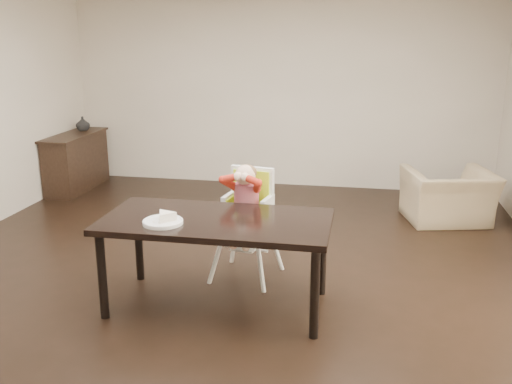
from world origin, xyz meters
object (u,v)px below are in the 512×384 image
(dining_table, at_px, (216,228))
(armchair, at_px, (449,188))
(high_chair, at_px, (247,198))
(sideboard, at_px, (76,162))

(dining_table, relative_size, armchair, 1.89)
(high_chair, height_order, armchair, high_chair)
(high_chair, bearing_deg, dining_table, -91.47)
(high_chair, bearing_deg, sideboard, 149.58)
(armchair, bearing_deg, high_chair, 30.64)
(dining_table, bearing_deg, armchair, 50.54)
(high_chair, distance_m, armchair, 2.81)
(high_chair, relative_size, sideboard, 0.84)
(armchair, distance_m, sideboard, 5.01)
(armchair, relative_size, sideboard, 0.75)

